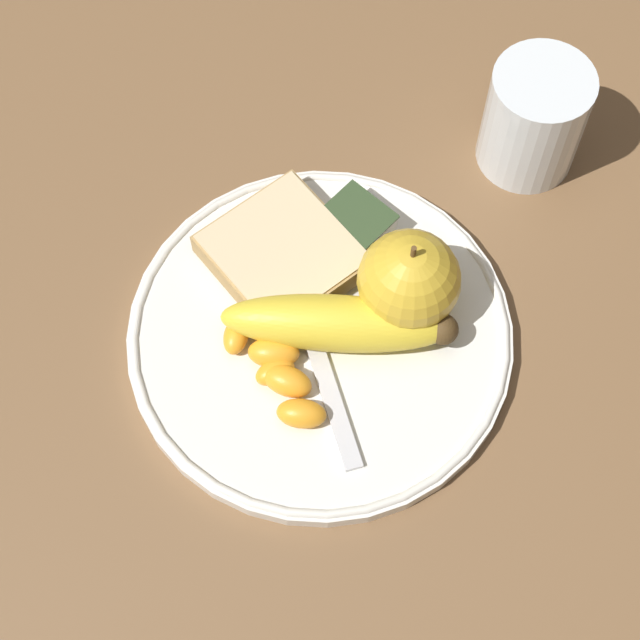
{
  "coord_description": "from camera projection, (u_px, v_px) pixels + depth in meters",
  "views": [
    {
      "loc": [
        0.21,
        -0.23,
        0.67
      ],
      "look_at": [
        0.0,
        0.0,
        0.03
      ],
      "focal_mm": 60.0,
      "sensor_mm": 36.0,
      "label": 1
    }
  ],
  "objects": [
    {
      "name": "bread_slice",
      "position": [
        283.0,
        255.0,
        0.74
      ],
      "size": [
        0.11,
        0.1,
        0.02
      ],
      "color": "#AB8751",
      "rests_on": "plate"
    },
    {
      "name": "orange_segment_4",
      "position": [
        287.0,
        381.0,
        0.7
      ],
      "size": [
        0.04,
        0.03,
        0.02
      ],
      "color": "orange",
      "rests_on": "plate"
    },
    {
      "name": "orange_segment_5",
      "position": [
        301.0,
        414.0,
        0.69
      ],
      "size": [
        0.04,
        0.04,
        0.02
      ],
      "color": "orange",
      "rests_on": "plate"
    },
    {
      "name": "orange_segment_3",
      "position": [
        275.0,
        372.0,
        0.7
      ],
      "size": [
        0.03,
        0.03,
        0.02
      ],
      "color": "orange",
      "rests_on": "plate"
    },
    {
      "name": "orange_segment_2",
      "position": [
        274.0,
        353.0,
        0.71
      ],
      "size": [
        0.04,
        0.04,
        0.02
      ],
      "color": "orange",
      "rests_on": "plate"
    },
    {
      "name": "ground_plane",
      "position": [
        320.0,
        340.0,
        0.74
      ],
      "size": [
        3.0,
        3.0,
        0.0
      ],
      "primitive_type": "plane",
      "color": "brown"
    },
    {
      "name": "apple",
      "position": [
        409.0,
        281.0,
        0.7
      ],
      "size": [
        0.07,
        0.07,
        0.08
      ],
      "color": "gold",
      "rests_on": "plate"
    },
    {
      "name": "orange_segment_0",
      "position": [
        269.0,
        326.0,
        0.72
      ],
      "size": [
        0.02,
        0.03,
        0.02
      ],
      "color": "orange",
      "rests_on": "plate"
    },
    {
      "name": "fork",
      "position": [
        311.0,
        335.0,
        0.72
      ],
      "size": [
        0.15,
        0.1,
        0.0
      ],
      "rotation": [
        0.0,
        0.0,
        8.89
      ],
      "color": "silver",
      "rests_on": "plate"
    },
    {
      "name": "jam_packet",
      "position": [
        358.0,
        222.0,
        0.75
      ],
      "size": [
        0.04,
        0.04,
        0.02
      ],
      "color": "silver",
      "rests_on": "plate"
    },
    {
      "name": "plate",
      "position": [
        320.0,
        335.0,
        0.73
      ],
      "size": [
        0.26,
        0.26,
        0.01
      ],
      "color": "silver",
      "rests_on": "ground_plane"
    },
    {
      "name": "banana",
      "position": [
        340.0,
        324.0,
        0.71
      ],
      "size": [
        0.14,
        0.13,
        0.04
      ],
      "color": "yellow",
      "rests_on": "plate"
    },
    {
      "name": "orange_segment_1",
      "position": [
        236.0,
        335.0,
        0.72
      ],
      "size": [
        0.03,
        0.03,
        0.02
      ],
      "color": "orange",
      "rests_on": "plate"
    },
    {
      "name": "juice_glass",
      "position": [
        533.0,
        121.0,
        0.77
      ],
      "size": [
        0.07,
        0.07,
        0.09
      ],
      "color": "silver",
      "rests_on": "ground_plane"
    }
  ]
}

